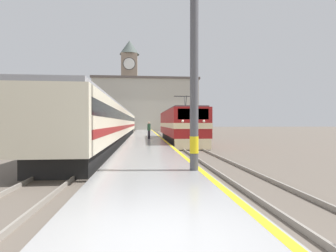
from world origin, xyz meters
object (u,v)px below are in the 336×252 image
(catenary_mast, at_px, (196,60))
(person_on_platform, at_px, (149,130))
(locomotive_train, at_px, (180,126))
(clock_tower, at_px, (130,82))
(passenger_train, at_px, (117,124))

(catenary_mast, relative_size, person_on_platform, 4.43)
(locomotive_train, bearing_deg, catenary_mast, -96.18)
(person_on_platform, bearing_deg, locomotive_train, -22.40)
(person_on_platform, height_order, clock_tower, clock_tower)
(catenary_mast, relative_size, clock_tower, 0.31)
(clock_tower, bearing_deg, locomotive_train, -81.32)
(locomotive_train, xyz_separation_m, catenary_mast, (-1.86, -17.21, 2.51))
(passenger_train, distance_m, clock_tower, 44.15)
(locomotive_train, height_order, person_on_platform, locomotive_train)
(locomotive_train, relative_size, catenary_mast, 1.85)
(locomotive_train, bearing_deg, person_on_platform, 157.60)
(passenger_train, distance_m, catenary_mast, 24.21)
(catenary_mast, distance_m, person_on_platform, 18.75)
(clock_tower, bearing_deg, person_on_platform, -84.74)
(clock_tower, bearing_deg, passenger_train, -89.28)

